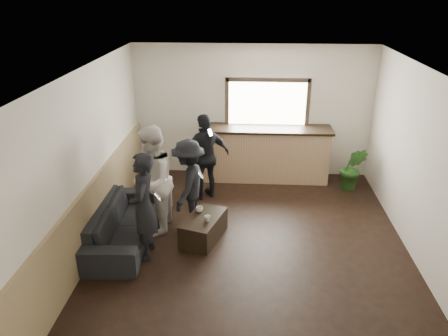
# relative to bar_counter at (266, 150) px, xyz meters

# --- Properties ---
(ground) EXTENTS (5.00, 6.00, 0.01)m
(ground) POSITION_rel_bar_counter_xyz_m (-0.30, -2.70, -0.64)
(ground) COLOR black
(room_shell) EXTENTS (5.01, 6.01, 2.80)m
(room_shell) POSITION_rel_bar_counter_xyz_m (-1.04, -2.70, 0.83)
(room_shell) COLOR silver
(room_shell) RESTS_ON ground
(bar_counter) EXTENTS (2.70, 0.68, 2.13)m
(bar_counter) POSITION_rel_bar_counter_xyz_m (0.00, 0.00, 0.00)
(bar_counter) COLOR tan
(bar_counter) RESTS_ON ground
(sofa) EXTENTS (0.94, 2.19, 0.63)m
(sofa) POSITION_rel_bar_counter_xyz_m (-2.38, -2.61, -0.33)
(sofa) COLOR black
(sofa) RESTS_ON ground
(coffee_table) EXTENTS (0.75, 1.02, 0.40)m
(coffee_table) POSITION_rel_bar_counter_xyz_m (-1.07, -2.49, -0.44)
(coffee_table) COLOR black
(coffee_table) RESTS_ON ground
(cup_a) EXTENTS (0.16, 0.16, 0.09)m
(cup_a) POSITION_rel_bar_counter_xyz_m (-1.16, -2.32, -0.19)
(cup_a) COLOR silver
(cup_a) RESTS_ON coffee_table
(cup_b) EXTENTS (0.13, 0.13, 0.09)m
(cup_b) POSITION_rel_bar_counter_xyz_m (-0.99, -2.61, -0.19)
(cup_b) COLOR silver
(cup_b) RESTS_ON coffee_table
(potted_plant) EXTENTS (0.59, 0.52, 0.92)m
(potted_plant) POSITION_rel_bar_counter_xyz_m (1.75, -0.44, -0.18)
(potted_plant) COLOR #2D6623
(potted_plant) RESTS_ON ground
(person_a) EXTENTS (0.49, 0.65, 1.70)m
(person_a) POSITION_rel_bar_counter_xyz_m (-1.90, -3.02, 0.21)
(person_a) COLOR black
(person_a) RESTS_ON ground
(person_b) EXTENTS (0.74, 0.93, 1.86)m
(person_b) POSITION_rel_bar_counter_xyz_m (-1.93, -2.29, 0.29)
(person_b) COLOR silver
(person_b) RESTS_ON ground
(person_c) EXTENTS (0.74, 1.09, 1.55)m
(person_c) POSITION_rel_bar_counter_xyz_m (-1.37, -2.01, 0.13)
(person_c) COLOR black
(person_c) RESTS_ON ground
(person_d) EXTENTS (1.06, 0.86, 1.69)m
(person_d) POSITION_rel_bar_counter_xyz_m (-1.18, -0.96, 0.20)
(person_d) COLOR black
(person_d) RESTS_ON ground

